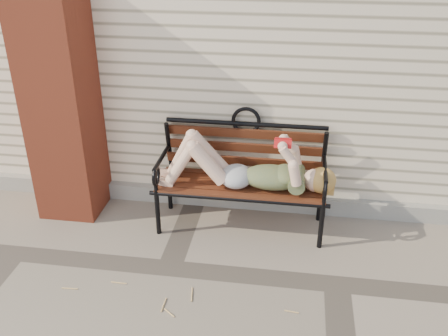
# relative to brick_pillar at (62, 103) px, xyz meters

# --- Properties ---
(ground) EXTENTS (80.00, 80.00, 0.00)m
(ground) POSITION_rel_brick_pillar_xyz_m (2.30, -0.75, -1.00)
(ground) COLOR gray
(ground) RESTS_ON ground
(house_wall) EXTENTS (8.00, 4.00, 3.00)m
(house_wall) POSITION_rel_brick_pillar_xyz_m (2.30, 2.25, 0.50)
(house_wall) COLOR beige
(house_wall) RESTS_ON ground
(foundation_strip) EXTENTS (8.00, 0.10, 0.15)m
(foundation_strip) POSITION_rel_brick_pillar_xyz_m (2.30, 0.22, -0.93)
(foundation_strip) COLOR gray
(foundation_strip) RESTS_ON ground
(brick_pillar) EXTENTS (0.50, 0.50, 2.00)m
(brick_pillar) POSITION_rel_brick_pillar_xyz_m (0.00, 0.00, 0.00)
(brick_pillar) COLOR #A33D24
(brick_pillar) RESTS_ON ground
(garden_bench) EXTENTS (1.51, 0.60, 0.98)m
(garden_bench) POSITION_rel_brick_pillar_xyz_m (1.52, -0.01, -0.45)
(garden_bench) COLOR black
(garden_bench) RESTS_ON ground
(reading_woman) EXTENTS (1.42, 0.32, 0.45)m
(reading_woman) POSITION_rel_brick_pillar_xyz_m (1.53, -0.13, -0.42)
(reading_woman) COLOR #0A3B4B
(reading_woman) RESTS_ON ground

